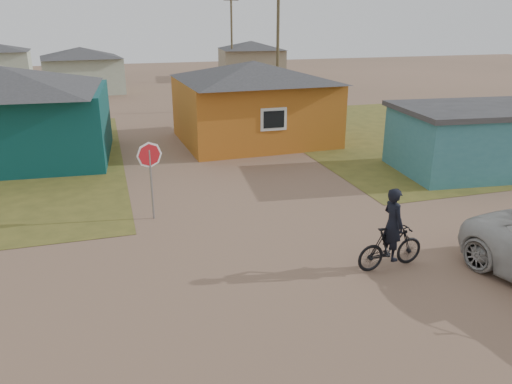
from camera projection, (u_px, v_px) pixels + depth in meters
ground at (322, 281)px, 11.75m from camera, size 120.00×120.00×0.00m
grass_ne at (460, 130)px, 27.31m from camera, size 20.00×18.00×0.00m
house_teal at (6, 113)px, 20.92m from camera, size 8.93×7.08×4.00m
house_yellow at (254, 101)px, 24.40m from camera, size 7.72×6.76×3.90m
shed_turquoise at (477, 139)px, 19.78m from camera, size 6.71×4.93×2.60m
house_pale_west at (82, 69)px, 40.17m from camera, size 7.04×6.15×3.60m
house_beige_east at (251, 59)px, 49.96m from camera, size 6.95×6.05×3.60m
utility_pole_near at (278, 45)px, 32.00m from camera, size 1.40×0.20×8.00m
utility_pole_far at (232, 36)px, 46.71m from camera, size 1.40×0.20×8.00m
stop_sign at (150, 163)px, 14.83m from camera, size 0.79×0.13×2.42m
cyclist at (391, 240)px, 12.17m from camera, size 1.88×0.70×2.08m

